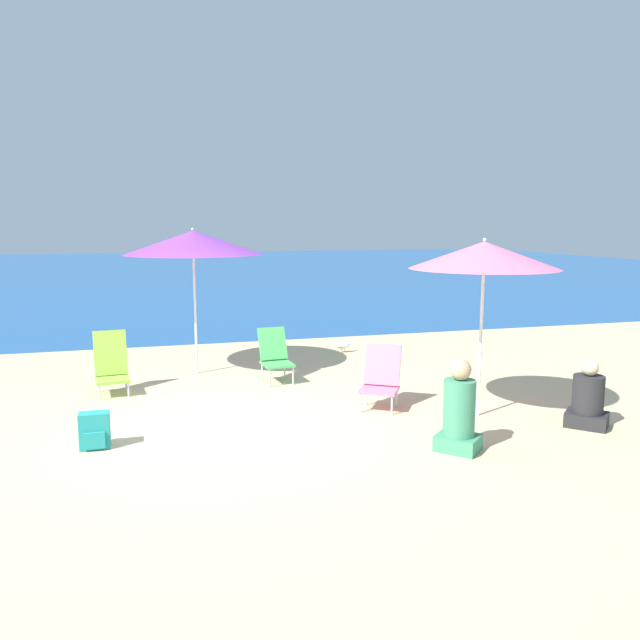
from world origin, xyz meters
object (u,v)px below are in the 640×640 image
at_px(beach_umbrella_purple, 193,243).
at_px(beach_chair_green, 275,354).
at_px(backpack_teal, 95,431).
at_px(beach_chair_pink, 381,376).
at_px(beach_chair_lime, 111,364).
at_px(beach_umbrella_pink, 484,255).
at_px(seagull, 343,345).
at_px(person_seated_far, 588,400).
at_px(person_seated_near, 459,413).

bearing_deg(beach_umbrella_purple, beach_chair_green, -37.21).
distance_m(beach_umbrella_purple, backpack_teal, 3.77).
bearing_deg(beach_chair_pink, beach_chair_lime, -174.85).
relative_size(beach_umbrella_pink, seagull, 7.91).
xyz_separation_m(beach_chair_lime, beach_chair_pink, (3.28, -1.67, 0.01)).
distance_m(beach_umbrella_purple, beach_chair_lime, 2.18).
height_order(beach_chair_green, beach_chair_pink, beach_chair_pink).
relative_size(beach_chair_pink, person_seated_far, 1.01).
bearing_deg(beach_umbrella_pink, person_seated_far, -35.67).
relative_size(beach_chair_lime, seagull, 3.12).
relative_size(person_seated_near, backpack_teal, 2.51).
xyz_separation_m(beach_chair_lime, seagull, (3.88, 1.68, -0.25)).
bearing_deg(backpack_teal, person_seated_far, -8.41).
xyz_separation_m(person_seated_far, seagull, (-1.39, 4.69, -0.17)).
relative_size(beach_umbrella_purple, seagull, 8.29).
xyz_separation_m(beach_chair_green, beach_chair_lime, (-2.28, -0.01, -0.01)).
bearing_deg(beach_umbrella_pink, beach_chair_pink, 148.10).
xyz_separation_m(beach_chair_pink, backpack_teal, (-3.36, -0.54, -0.22)).
height_order(beach_chair_pink, person_seated_far, beach_chair_pink).
height_order(beach_chair_lime, person_seated_near, person_seated_near).
distance_m(beach_chair_green, person_seated_near, 3.52).
height_order(beach_umbrella_pink, seagull, beach_umbrella_pink).
xyz_separation_m(beach_chair_lime, backpack_teal, (-0.08, -2.22, -0.21)).
relative_size(beach_chair_lime, person_seated_far, 1.07).
relative_size(beach_chair_green, backpack_teal, 2.03).
height_order(beach_umbrella_pink, backpack_teal, beach_umbrella_pink).
bearing_deg(beach_chair_green, beach_chair_pink, -64.60).
height_order(beach_chair_green, seagull, beach_chair_green).
relative_size(beach_umbrella_purple, person_seated_far, 2.84).
bearing_deg(beach_chair_lime, beach_umbrella_pink, -34.23).
xyz_separation_m(beach_umbrella_purple, backpack_teal, (-1.29, -3.04, -1.82)).
xyz_separation_m(beach_umbrella_purple, beach_chair_lime, (-1.21, -0.82, -1.62)).
relative_size(beach_chair_pink, person_seated_near, 0.83).
bearing_deg(beach_chair_green, person_seated_near, -75.19).
xyz_separation_m(beach_chair_green, seagull, (1.60, 1.67, -0.26)).
height_order(beach_umbrella_pink, person_seated_near, beach_umbrella_pink).
height_order(backpack_teal, seagull, backpack_teal).
bearing_deg(person_seated_near, beach_chair_green, 67.12).
bearing_deg(seagull, beach_umbrella_purple, -162.06).
xyz_separation_m(beach_umbrella_purple, seagull, (2.67, 0.86, -1.87)).
distance_m(beach_umbrella_purple, beach_chair_green, 2.09).
distance_m(beach_umbrella_pink, backpack_teal, 4.70).
bearing_deg(beach_umbrella_pink, beach_chair_green, 131.02).
height_order(beach_umbrella_purple, beach_chair_green, beach_umbrella_purple).
relative_size(beach_umbrella_purple, beach_chair_pink, 2.82).
xyz_separation_m(person_seated_near, seagull, (0.39, 4.98, -0.26)).
distance_m(beach_chair_pink, person_seated_far, 2.40).
xyz_separation_m(beach_chair_green, person_seated_near, (1.21, -3.30, -0.00)).
xyz_separation_m(beach_chair_green, backpack_teal, (-2.36, -2.23, -0.21)).
bearing_deg(seagull, beach_chair_pink, -100.19).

